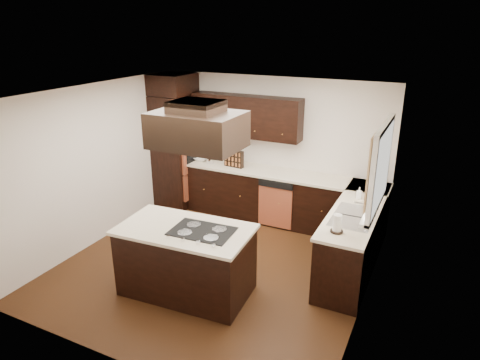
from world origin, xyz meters
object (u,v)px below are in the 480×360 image
Objects in this scene: oven_column at (176,151)px; range_hood at (197,130)px; island at (186,261)px; spice_rack at (234,159)px.

range_hood is at bearing -50.26° from oven_column.
island is (1.74, -2.42, -0.62)m from oven_column.
oven_column is 1.31× the size of island.
spice_rack is (1.20, 0.03, 0.01)m from oven_column.
island is 2.59m from spice_rack.
range_hood is at bearing 46.74° from island.
oven_column is at bearing -171.45° from spice_rack.
island is at bearing -129.55° from range_hood.
oven_column is 2.02× the size of range_hood.
range_hood reaches higher than spice_rack.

